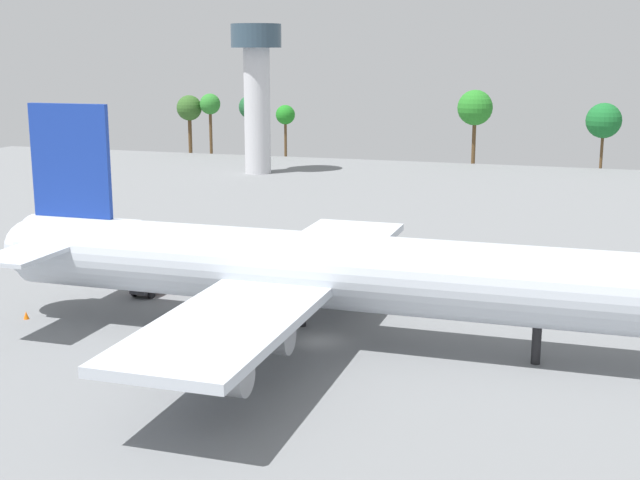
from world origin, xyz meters
TOP-DOWN VIEW (x-y plane):
  - ground_plane at (0.00, 0.00)m, footprint 233.87×233.87m
  - cargo_airplane at (-0.19, 0.00)m, footprint 58.47×46.30m
  - fuel_truck at (-19.75, 8.38)m, footprint 2.63×5.08m
  - safety_cone_tail at (-26.31, -2.06)m, footprint 0.48×0.48m
  - control_tower at (-40.92, 90.41)m, footprint 9.43×9.43m
  - tree_line_backdrop at (12.46, 117.24)m, footprint 151.79×7.47m

SIDE VIEW (x-z plane):
  - ground_plane at x=0.00m, z-range 0.00..0.00m
  - safety_cone_tail at x=-26.31m, z-range 0.00..0.69m
  - fuel_truck at x=-19.75m, z-range 0.02..2.36m
  - cargo_airplane at x=-0.19m, z-range -3.47..15.16m
  - tree_line_backdrop at x=12.46m, z-range 2.66..18.26m
  - control_tower at x=-40.92m, z-range 3.40..31.32m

